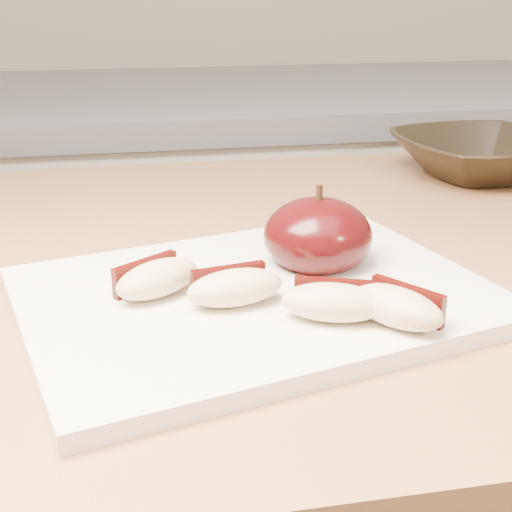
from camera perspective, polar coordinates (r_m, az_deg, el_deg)
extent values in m
cube|color=silver|center=(1.43, -4.14, -6.45)|extent=(2.40, 0.60, 0.90)
cube|color=slate|center=(1.28, -4.71, 12.45)|extent=(2.40, 0.62, 0.04)
cube|color=#AA714A|center=(0.63, 2.69, -0.98)|extent=(1.64, 0.64, 0.04)
cube|color=white|center=(0.51, 0.00, -3.32)|extent=(0.37, 0.30, 0.01)
ellipsoid|color=black|center=(0.55, 4.96, 1.60)|extent=(0.10, 0.10, 0.06)
cylinder|color=black|center=(0.54, 5.08, 5.07)|extent=(0.01, 0.01, 0.01)
ellipsoid|color=#D9BB8A|center=(0.49, -7.87, -1.80)|extent=(0.07, 0.06, 0.02)
cube|color=black|center=(0.50, -8.85, -1.46)|extent=(0.05, 0.03, 0.02)
ellipsoid|color=#D9BB8A|center=(0.48, -1.67, -2.54)|extent=(0.07, 0.04, 0.02)
cube|color=black|center=(0.49, -2.23, -2.02)|extent=(0.05, 0.02, 0.02)
ellipsoid|color=#D9BB8A|center=(0.46, 6.17, -3.71)|extent=(0.07, 0.05, 0.02)
cube|color=black|center=(0.47, 6.27, -3.10)|extent=(0.05, 0.02, 0.02)
ellipsoid|color=#D9BB8A|center=(0.46, 11.08, -4.00)|extent=(0.06, 0.07, 0.02)
cube|color=black|center=(0.47, 12.02, -3.56)|extent=(0.04, 0.05, 0.02)
imported|color=black|center=(0.88, 17.59, 7.66)|extent=(0.21, 0.21, 0.05)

